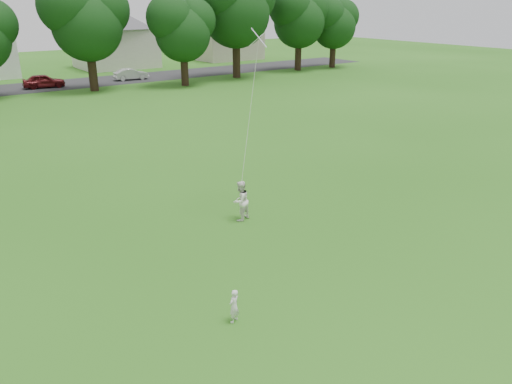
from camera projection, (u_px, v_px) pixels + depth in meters
ground at (262, 299)px, 13.89m from camera, size 160.00×160.00×0.00m
toddler at (234, 306)px, 12.76m from camera, size 0.40×0.33×0.94m
older_boy at (241, 201)px, 18.64m from camera, size 0.90×0.79×1.55m
kite at (249, 117)px, 18.10m from camera, size 1.11×1.01×5.84m
tree_row at (24, 15)px, 40.25m from camera, size 80.12×8.57×11.66m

